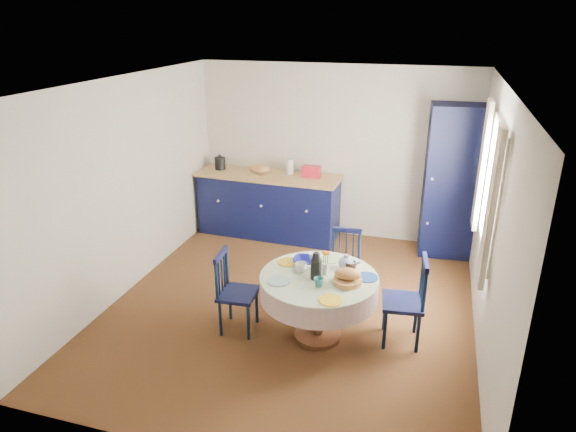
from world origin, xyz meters
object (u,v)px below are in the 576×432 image
(pantry_cabinet, at_px, (452,182))
(mug_b, at_px, (319,282))
(kitchen_counter, at_px, (269,204))
(mug_d, at_px, (313,257))
(mug_a, at_px, (301,268))
(mug_c, at_px, (350,266))
(chair_far, at_px, (344,265))
(dining_table, at_px, (320,287))
(cobalt_bowl, at_px, (305,261))
(chair_left, at_px, (235,291))
(chair_right, at_px, (407,300))

(pantry_cabinet, distance_m, mug_b, 2.97)
(kitchen_counter, relative_size, mug_d, 20.87)
(mug_a, height_order, mug_c, mug_c)
(mug_a, xyz_separation_m, mug_b, (0.24, -0.23, -0.00))
(pantry_cabinet, height_order, mug_d, pantry_cabinet)
(mug_a, relative_size, mug_b, 1.30)
(pantry_cabinet, height_order, chair_far, pantry_cabinet)
(dining_table, bearing_deg, pantry_cabinet, 64.08)
(mug_a, relative_size, mug_c, 0.99)
(chair_far, xyz_separation_m, cobalt_bowl, (-0.31, -0.63, 0.32))
(pantry_cabinet, bearing_deg, cobalt_bowl, -126.81)
(kitchen_counter, xyz_separation_m, chair_far, (1.43, -1.54, -0.06))
(mug_c, bearing_deg, mug_a, -159.43)
(chair_left, height_order, mug_c, chair_left)
(pantry_cabinet, xyz_separation_m, dining_table, (-1.22, -2.51, -0.44))
(kitchen_counter, distance_m, cobalt_bowl, 2.46)
(pantry_cabinet, xyz_separation_m, chair_right, (-0.37, -2.32, -0.56))
(chair_far, distance_m, chair_right, 1.02)
(kitchen_counter, distance_m, dining_table, 2.76)
(chair_right, bearing_deg, kitchen_counter, -141.98)
(kitchen_counter, bearing_deg, chair_right, -43.54)
(dining_table, distance_m, mug_c, 0.38)
(mug_a, distance_m, mug_d, 0.27)
(mug_a, bearing_deg, chair_left, -169.66)
(pantry_cabinet, relative_size, chair_right, 2.20)
(chair_right, height_order, mug_d, chair_right)
(dining_table, height_order, mug_c, dining_table)
(chair_far, height_order, chair_right, chair_right)
(mug_c, xyz_separation_m, cobalt_bowl, (-0.48, 0.02, -0.02))
(chair_far, relative_size, cobalt_bowl, 3.52)
(dining_table, relative_size, mug_a, 9.53)
(kitchen_counter, xyz_separation_m, chair_right, (2.19, -2.22, -0.01))
(chair_far, relative_size, mug_d, 8.21)
(chair_left, bearing_deg, chair_far, -49.53)
(kitchen_counter, xyz_separation_m, mug_b, (1.37, -2.61, 0.27))
(mug_a, height_order, cobalt_bowl, mug_a)
(cobalt_bowl, bearing_deg, chair_far, 64.16)
(chair_far, distance_m, mug_b, 1.11)
(mug_c, bearing_deg, chair_right, -2.27)
(chair_left, height_order, chair_right, chair_right)
(chair_right, distance_m, mug_a, 1.10)
(chair_left, distance_m, mug_c, 1.22)
(chair_right, relative_size, mug_d, 9.19)
(mug_d, bearing_deg, cobalt_bowl, -137.07)
(kitchen_counter, distance_m, mug_d, 2.44)
(kitchen_counter, xyz_separation_m, mug_a, (1.14, -2.37, 0.28))
(chair_right, bearing_deg, chair_left, -87.54)
(pantry_cabinet, xyz_separation_m, mug_b, (-1.19, -2.70, -0.28))
(chair_far, bearing_deg, mug_b, -94.99)
(kitchen_counter, bearing_deg, chair_far, -45.28)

